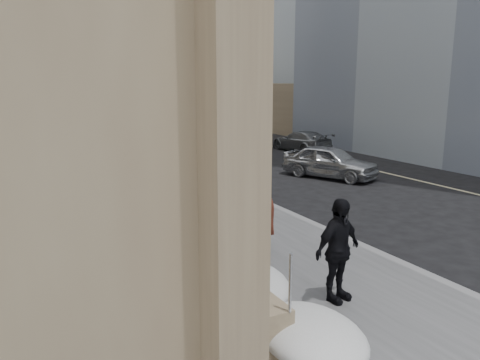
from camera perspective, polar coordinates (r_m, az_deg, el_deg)
name	(u,v)px	position (r m, az deg, el deg)	size (l,w,h in m)	color
ground	(309,291)	(9.89, 8.40, -13.21)	(140.00, 140.00, 0.00)	black
sidewalk	(159,189)	(18.48, -9.89, -1.11)	(5.00, 80.00, 0.12)	#4A4A4D
curb	(220,183)	(19.40, -2.49, -0.33)	(0.24, 80.00, 0.12)	slate
lane_line	(365,168)	(23.74, 15.05, 1.41)	(0.15, 70.00, 0.01)	#BFB78C
far_podium	(440,123)	(27.09, 23.20, 6.38)	(2.00, 80.00, 4.00)	#79674E
bg_building_mid	(67,4)	(68.57, -20.38, 19.48)	(30.00, 12.00, 28.00)	slate
streetlight_mid	(185,73)	(22.70, -6.67, 12.88)	(1.71, 0.24, 8.00)	#2D2D30
streetlight_far	(101,76)	(42.00, -16.58, 12.02)	(1.71, 0.24, 8.00)	#2D2D30
traffic_signal	(129,84)	(30.14, -13.35, 11.30)	(4.10, 0.22, 6.00)	#2D2D30
snow_bank	(135,193)	(16.24, -12.70, -1.56)	(1.70, 18.10, 0.76)	silver
mounted_horse_left	(199,207)	(10.90, -4.97, -3.36)	(2.27, 2.99, 2.80)	#523418
mounted_horse_right	(241,200)	(12.14, 0.07, -2.41)	(1.94, 2.05, 2.58)	#461E14
pedestrian	(338,250)	(8.95, 11.84, -8.38)	(1.16, 0.48, 1.98)	black
car_silver	(330,162)	(20.94, 10.90, 2.22)	(1.70, 4.22, 1.44)	#AAADB2
car_grey	(301,141)	(28.70, 7.48, 4.73)	(1.74, 4.28, 1.24)	slate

